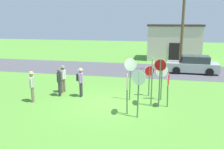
{
  "coord_description": "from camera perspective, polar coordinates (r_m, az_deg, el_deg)",
  "views": [
    {
      "loc": [
        2.81,
        -11.99,
        4.51
      ],
      "look_at": [
        -0.04,
        1.59,
        1.3
      ],
      "focal_mm": 37.74,
      "sensor_mm": 36.0,
      "label": 1
    }
  ],
  "objects": [
    {
      "name": "stop_sign_rear_left",
      "position": [
        12.65,
        13.44,
        -2.21
      ],
      "size": [
        0.16,
        0.73,
        1.87
      ],
      "color": "#51664C",
      "rests_on": "ground"
    },
    {
      "name": "person_with_sunhat",
      "position": [
        15.18,
        -11.8,
        -0.69
      ],
      "size": [
        0.32,
        0.56,
        1.74
      ],
      "color": "#7A6B56",
      "rests_on": "ground"
    },
    {
      "name": "stop_sign_leaning_right",
      "position": [
        10.96,
        6.43,
        -2.76
      ],
      "size": [
        0.66,
        0.28,
        2.28
      ],
      "color": "#51664C",
      "rests_on": "ground"
    },
    {
      "name": "stop_sign_rear_right",
      "position": [
        13.63,
        11.96,
        -0.38
      ],
      "size": [
        0.68,
        0.24,
        2.09
      ],
      "color": "#51664C",
      "rests_on": "ground"
    },
    {
      "name": "parked_car_on_street",
      "position": [
        21.74,
        19.0,
        2.18
      ],
      "size": [
        4.37,
        2.14,
        1.51
      ],
      "color": "#A5A8AD",
      "rests_on": "ground"
    },
    {
      "name": "building_background",
      "position": [
        28.71,
        14.71,
        7.66
      ],
      "size": [
        6.05,
        4.42,
        4.06
      ],
      "color": "beige",
      "rests_on": "ground"
    },
    {
      "name": "stop_sign_center_cluster",
      "position": [
        14.26,
        9.03,
        -0.35
      ],
      "size": [
        0.58,
        0.25,
        1.88
      ],
      "color": "#51664C",
      "rests_on": "ground"
    },
    {
      "name": "stop_sign_far_back",
      "position": [
        12.58,
        9.72,
        0.45
      ],
      "size": [
        0.1,
        0.86,
        2.61
      ],
      "color": "#51664C",
      "rests_on": "ground"
    },
    {
      "name": "person_near_signs",
      "position": [
        13.9,
        -18.82,
        -2.39
      ],
      "size": [
        0.35,
        0.53,
        1.74
      ],
      "color": "#7A6B56",
      "rests_on": "ground"
    },
    {
      "name": "person_on_left",
      "position": [
        14.18,
        -7.65,
        -1.39
      ],
      "size": [
        0.41,
        0.57,
        1.74
      ],
      "color": "#2D2D33",
      "rests_on": "ground"
    },
    {
      "name": "person_in_teal",
      "position": [
        14.56,
        -12.65,
        -1.45
      ],
      "size": [
        0.31,
        0.55,
        1.69
      ],
      "color": "#2D2D33",
      "rests_on": "ground"
    },
    {
      "name": "stop_sign_nearest",
      "position": [
        11.34,
        3.7,
        -2.97
      ],
      "size": [
        0.1,
        0.82,
        2.04
      ],
      "color": "#51664C",
      "rests_on": "ground"
    },
    {
      "name": "utility_pole",
      "position": [
        21.42,
        16.83,
        12.55
      ],
      "size": [
        1.8,
        0.24,
        8.7
      ],
      "color": "brown",
      "rests_on": "ground"
    },
    {
      "name": "stop_sign_low_front",
      "position": [
        12.39,
        11.54,
        -0.28
      ],
      "size": [
        0.63,
        0.1,
        2.59
      ],
      "color": "#51664C",
      "rests_on": "ground"
    },
    {
      "name": "stop_sign_leaning_left",
      "position": [
        13.35,
        4.45,
        0.62
      ],
      "size": [
        0.71,
        0.17,
        2.44
      ],
      "color": "#51664C",
      "rests_on": "ground"
    },
    {
      "name": "ground_plane",
      "position": [
        13.12,
        -1.27,
        -7.09
      ],
      "size": [
        80.0,
        80.0,
        0.0
      ],
      "primitive_type": "plane",
      "color": "#518E33"
    },
    {
      "name": "street_asphalt",
      "position": [
        22.1,
        4.29,
        1.22
      ],
      "size": [
        60.0,
        6.4,
        0.01
      ],
      "primitive_type": "cube",
      "color": "#4C4C51",
      "rests_on": "ground"
    }
  ]
}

